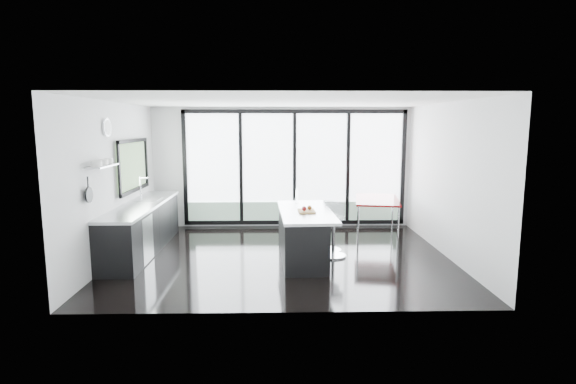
{
  "coord_description": "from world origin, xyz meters",
  "views": [
    {
      "loc": [
        -0.08,
        -7.99,
        2.4
      ],
      "look_at": [
        0.1,
        0.3,
        1.15
      ],
      "focal_mm": 28.0,
      "sensor_mm": 36.0,
      "label": 1
    }
  ],
  "objects_px": {
    "bar_stool_far": "(329,232)",
    "red_table": "(376,218)",
    "bar_stool_near": "(333,236)",
    "island": "(302,234)"
  },
  "relations": [
    {
      "from": "island",
      "to": "bar_stool_near",
      "type": "relative_size",
      "value": 2.88
    },
    {
      "from": "bar_stool_near",
      "to": "bar_stool_far",
      "type": "bearing_deg",
      "value": 106.79
    },
    {
      "from": "bar_stool_near",
      "to": "bar_stool_far",
      "type": "relative_size",
      "value": 1.04
    },
    {
      "from": "island",
      "to": "bar_stool_near",
      "type": "bearing_deg",
      "value": 8.87
    },
    {
      "from": "bar_stool_far",
      "to": "red_table",
      "type": "xyz_separation_m",
      "value": [
        1.14,
        1.08,
        0.05
      ]
    },
    {
      "from": "island",
      "to": "red_table",
      "type": "relative_size",
      "value": 1.42
    },
    {
      "from": "island",
      "to": "red_table",
      "type": "height_order",
      "value": "island"
    },
    {
      "from": "bar_stool_far",
      "to": "red_table",
      "type": "height_order",
      "value": "red_table"
    },
    {
      "from": "island",
      "to": "red_table",
      "type": "distance_m",
      "value": 2.29
    },
    {
      "from": "bar_stool_far",
      "to": "island",
      "type": "bearing_deg",
      "value": -117.61
    }
  ]
}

